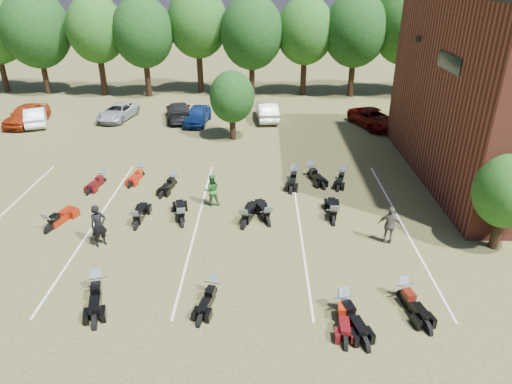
{
  "coord_description": "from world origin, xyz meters",
  "views": [
    {
      "loc": [
        0.15,
        -16.4,
        11.08
      ],
      "look_at": [
        -0.14,
        4.0,
        1.2
      ],
      "focal_mm": 32.0,
      "sensor_mm": 36.0,
      "label": 1
    }
  ],
  "objects_px": {
    "person_green": "(212,190)",
    "motorcycle_14": "(103,183)",
    "motorcycle_3": "(214,295)",
    "motorcycle_7": "(50,231)",
    "car_4": "(197,115)",
    "car_0": "(26,115)",
    "person_black": "(99,226)",
    "person_grey": "(390,225)"
  },
  "relations": [
    {
      "from": "motorcycle_3",
      "to": "motorcycle_7",
      "type": "height_order",
      "value": "motorcycle_7"
    },
    {
      "from": "car_0",
      "to": "person_green",
      "type": "relative_size",
      "value": 2.73
    },
    {
      "from": "person_green",
      "to": "motorcycle_3",
      "type": "height_order",
      "value": "person_green"
    },
    {
      "from": "car_4",
      "to": "person_grey",
      "type": "xyz_separation_m",
      "value": [
        10.93,
        -17.83,
        0.19
      ]
    },
    {
      "from": "person_grey",
      "to": "motorcycle_14",
      "type": "bearing_deg",
      "value": -3.65
    },
    {
      "from": "person_grey",
      "to": "motorcycle_7",
      "type": "height_order",
      "value": "person_grey"
    },
    {
      "from": "person_green",
      "to": "motorcycle_14",
      "type": "xyz_separation_m",
      "value": [
        -6.65,
        2.72,
        -0.87
      ]
    },
    {
      "from": "person_grey",
      "to": "person_black",
      "type": "bearing_deg",
      "value": 20.87
    },
    {
      "from": "person_grey",
      "to": "motorcycle_14",
      "type": "height_order",
      "value": "person_grey"
    },
    {
      "from": "car_4",
      "to": "motorcycle_14",
      "type": "height_order",
      "value": "car_4"
    },
    {
      "from": "person_green",
      "to": "motorcycle_3",
      "type": "bearing_deg",
      "value": 84.47
    },
    {
      "from": "person_green",
      "to": "person_black",
      "type": "bearing_deg",
      "value": 29.3
    },
    {
      "from": "person_green",
      "to": "person_grey",
      "type": "distance_m",
      "value": 9.07
    },
    {
      "from": "motorcycle_3",
      "to": "motorcycle_7",
      "type": "bearing_deg",
      "value": 162.25
    },
    {
      "from": "person_green",
      "to": "car_4",
      "type": "bearing_deg",
      "value": -91.21
    },
    {
      "from": "car_4",
      "to": "person_green",
      "type": "height_order",
      "value": "person_green"
    },
    {
      "from": "car_0",
      "to": "person_black",
      "type": "relative_size",
      "value": 2.41
    },
    {
      "from": "car_4",
      "to": "person_green",
      "type": "xyz_separation_m",
      "value": [
        2.6,
        -14.22,
        0.15
      ]
    },
    {
      "from": "car_4",
      "to": "person_black",
      "type": "height_order",
      "value": "person_black"
    },
    {
      "from": "motorcycle_7",
      "to": "car_4",
      "type": "bearing_deg",
      "value": -88.67
    },
    {
      "from": "car_0",
      "to": "person_black",
      "type": "distance_m",
      "value": 21.2
    },
    {
      "from": "car_0",
      "to": "person_green",
      "type": "bearing_deg",
      "value": -34.71
    },
    {
      "from": "car_0",
      "to": "motorcycle_3",
      "type": "distance_m",
      "value": 27.19
    },
    {
      "from": "person_black",
      "to": "motorcycle_3",
      "type": "xyz_separation_m",
      "value": [
        5.38,
        -3.47,
        -0.98
      ]
    },
    {
      "from": "car_0",
      "to": "motorcycle_3",
      "type": "bearing_deg",
      "value": -45.65
    },
    {
      "from": "person_grey",
      "to": "motorcycle_7",
      "type": "xyz_separation_m",
      "value": [
        -15.76,
        0.82,
        -0.9
      ]
    },
    {
      "from": "car_0",
      "to": "car_4",
      "type": "relative_size",
      "value": 1.13
    },
    {
      "from": "motorcycle_3",
      "to": "motorcycle_14",
      "type": "height_order",
      "value": "motorcycle_3"
    },
    {
      "from": "car_4",
      "to": "person_grey",
      "type": "height_order",
      "value": "person_grey"
    },
    {
      "from": "car_4",
      "to": "motorcycle_3",
      "type": "xyz_separation_m",
      "value": [
        3.39,
        -21.66,
        -0.72
      ]
    },
    {
      "from": "person_green",
      "to": "person_grey",
      "type": "height_order",
      "value": "person_grey"
    },
    {
      "from": "car_4",
      "to": "person_green",
      "type": "relative_size",
      "value": 2.42
    },
    {
      "from": "car_0",
      "to": "person_green",
      "type": "xyz_separation_m",
      "value": [
        16.2,
        -13.77,
        0.06
      ]
    },
    {
      "from": "motorcycle_3",
      "to": "motorcycle_7",
      "type": "xyz_separation_m",
      "value": [
        -8.22,
        4.65,
        0.0
      ]
    },
    {
      "from": "person_black",
      "to": "motorcycle_7",
      "type": "bearing_deg",
      "value": 117.17
    },
    {
      "from": "person_grey",
      "to": "person_green",
      "type": "bearing_deg",
      "value": -4.17
    },
    {
      "from": "person_green",
      "to": "motorcycle_14",
      "type": "bearing_deg",
      "value": -33.84
    },
    {
      "from": "person_green",
      "to": "motorcycle_14",
      "type": "height_order",
      "value": "person_green"
    },
    {
      "from": "motorcycle_7",
      "to": "motorcycle_14",
      "type": "bearing_deg",
      "value": -80.91
    },
    {
      "from": "car_4",
      "to": "motorcycle_7",
      "type": "relative_size",
      "value": 1.71
    },
    {
      "from": "person_green",
      "to": "person_grey",
      "type": "relative_size",
      "value": 0.96
    },
    {
      "from": "person_green",
      "to": "person_grey",
      "type": "bearing_deg",
      "value": 144.98
    }
  ]
}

